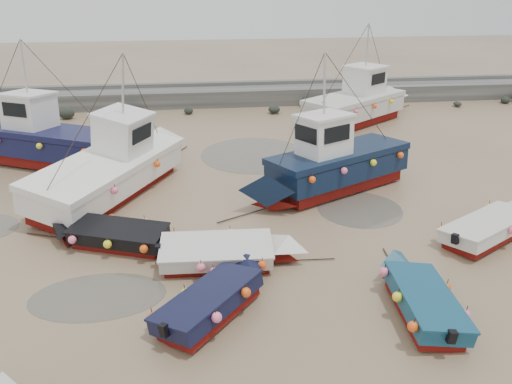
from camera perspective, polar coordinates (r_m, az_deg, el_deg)
ground at (r=17.80m, az=-4.85°, el=-7.72°), size 120.00×120.00×0.00m
seawall at (r=38.13m, az=-6.26°, el=10.76°), size 60.00×4.92×1.50m
puddle_a at (r=16.69m, az=-17.62°, el=-11.30°), size 4.25×4.25×0.01m
puddle_b at (r=21.74m, az=11.76°, el=-1.91°), size 3.63×3.63×0.01m
puddle_d at (r=27.61m, az=-0.23°, el=4.32°), size 5.89×5.89×0.01m
dinghy_1 at (r=15.06m, az=-4.28°, el=-11.76°), size 4.36×4.84×1.43m
dinghy_2 at (r=15.86m, az=18.12°, el=-11.00°), size 2.17×5.67×1.43m
dinghy_3 at (r=20.94m, az=25.67°, el=-3.37°), size 6.00×3.86×1.43m
dinghy_4 at (r=19.10m, az=-16.34°, el=-4.42°), size 5.64×2.87×1.43m
dinghy_5 at (r=17.24m, az=-3.31°, el=-6.69°), size 6.18×2.40×1.43m
cabin_boat_0 at (r=28.35m, az=-23.54°, el=5.57°), size 10.90×6.65×6.22m
cabin_boat_1 at (r=23.41m, az=-15.92°, el=3.03°), size 6.90×10.62×6.22m
cabin_boat_2 at (r=22.69m, az=8.39°, el=3.18°), size 9.37×5.74×6.22m
cabin_boat_3 at (r=34.23m, az=11.83°, el=10.07°), size 9.32×7.27×6.22m
person at (r=25.29m, az=-14.17°, el=1.63°), size 0.75×0.72×1.73m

